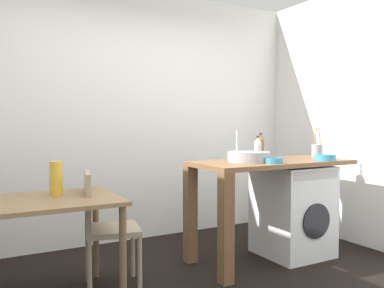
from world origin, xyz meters
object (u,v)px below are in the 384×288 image
bottle_tall_green (258,149)px  mixing_bowl (273,160)px  bottle_squat_brown (260,147)px  vase (56,178)px  colander (325,157)px  chair_opposite (102,223)px  utensil_crock (317,150)px  dining_table (37,214)px  washing_machine (293,210)px

bottle_tall_green → mixing_bowl: bottle_tall_green is taller
bottle_squat_brown → vase: bottle_squat_brown is taller
bottle_squat_brown → colander: bottle_squat_brown is taller
colander → vase: (-2.35, 0.34, -0.09)m
chair_opposite → bottle_tall_green: bearing=105.1°
mixing_bowl → utensil_crock: (0.78, 0.25, 0.04)m
dining_table → bottle_tall_green: 2.05m
chair_opposite → mixing_bowl: (1.42, -0.29, 0.44)m
washing_machine → mixing_bowl: 0.69m
washing_machine → utensil_crock: utensil_crock is taller
bottle_tall_green → vase: size_ratio=0.90×
dining_table → vase: (0.15, 0.10, 0.22)m
bottle_squat_brown → chair_opposite: bearing=-175.2°
mixing_bowl → utensil_crock: utensil_crock is taller
bottle_squat_brown → mixing_bowl: bearing=-115.4°
bottle_tall_green → vase: bottle_tall_green is taller
dining_table → colander: colander is taller
chair_opposite → vase: 0.49m
bottle_squat_brown → utensil_crock: utensil_crock is taller
chair_opposite → colander: bearing=94.0°
chair_opposite → vase: bearing=-83.2°
bottle_tall_green → bottle_squat_brown: bearing=38.6°
washing_machine → mixing_bowl: bearing=-154.7°
chair_opposite → bottle_squat_brown: bottle_squat_brown is taller
mixing_bowl → utensil_crock: 0.82m
dining_table → utensil_crock: utensil_crock is taller
dining_table → chair_opposite: (0.48, 0.07, -0.14)m
dining_table → mixing_bowl: mixing_bowl is taller
dining_table → vase: bearing=33.7°
washing_machine → dining_table: bearing=179.4°
bottle_tall_green → colander: size_ratio=1.13×
chair_opposite → bottle_squat_brown: size_ratio=3.61×
bottle_tall_green → colander: 0.62m
chair_opposite → vase: vase is taller
mixing_bowl → bottle_squat_brown: bearing=64.6°
bottle_squat_brown → mixing_bowl: 0.48m
bottle_squat_brown → utensil_crock: bearing=-16.7°
bottle_tall_green → bottle_squat_brown: 0.11m
bottle_squat_brown → utensil_crock: (0.58, -0.17, -0.04)m
dining_table → vase: size_ratio=4.41×
dining_table → washing_machine: bearing=-0.6°
mixing_bowl → utensil_crock: size_ratio=0.57×
washing_machine → chair_opposite: bearing=177.2°
washing_machine → bottle_tall_green: size_ratio=3.81×
bottle_tall_green → utensil_crock: utensil_crock is taller
mixing_bowl → vase: vase is taller
chair_opposite → utensil_crock: bearing=101.7°
dining_table → colander: 2.53m
vase → utensil_crock: bearing=-1.6°
bottle_tall_green → utensil_crock: size_ratio=0.75×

